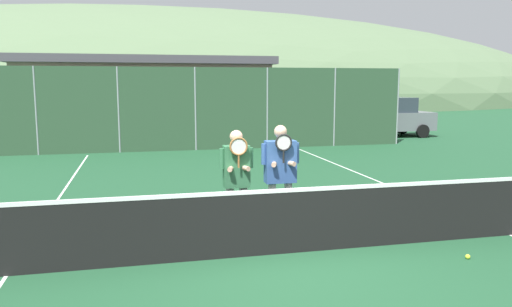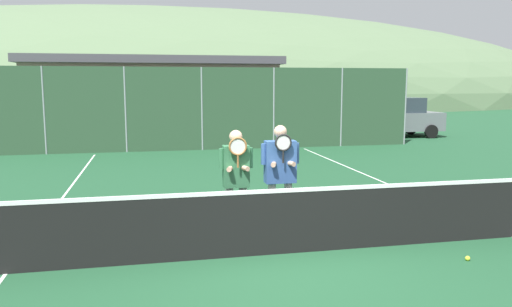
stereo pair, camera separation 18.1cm
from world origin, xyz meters
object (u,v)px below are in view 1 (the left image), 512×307
car_right_of_center (386,117)px  player_center_left (280,170)px  player_leftmost (237,176)px  tennis_ball_on_court (468,257)px  car_center (284,117)px  car_left_of_center (176,121)px  car_far_left (56,122)px

car_right_of_center → player_center_left: bearing=-123.8°
player_leftmost → tennis_ball_on_court: player_leftmost is taller
player_center_left → car_center: (4.06, 13.44, -0.11)m
player_leftmost → car_left_of_center: car_left_of_center is taller
car_left_of_center → tennis_ball_on_court: (2.88, -14.82, -0.86)m
car_center → tennis_ball_on_court: size_ratio=65.28×
car_far_left → tennis_ball_on_court: size_ratio=63.24×
player_center_left → car_left_of_center: (-0.66, 13.07, -0.16)m
tennis_ball_on_court → player_leftmost: bearing=150.1°
player_leftmost → car_center: car_center is taller
player_leftmost → car_left_of_center: 13.12m
car_far_left → car_right_of_center: car_far_left is taller
player_center_left → tennis_ball_on_court: player_center_left is taller
car_center → car_right_of_center: 4.79m
car_far_left → player_leftmost: bearing=-70.8°
car_right_of_center → car_far_left: bearing=-179.6°
tennis_ball_on_court → car_right_of_center: bearing=66.1°
player_leftmost → tennis_ball_on_court: (2.95, -1.70, -0.97)m
player_leftmost → car_center: bearing=70.5°
car_left_of_center → car_center: car_center is taller
tennis_ball_on_court → car_left_of_center: bearing=101.0°
player_leftmost → car_far_left: size_ratio=0.40×
player_center_left → car_far_left: 14.15m
car_far_left → car_left_of_center: car_far_left is taller
player_leftmost → car_far_left: 13.94m
player_leftmost → car_left_of_center: size_ratio=0.42×
player_leftmost → car_right_of_center: (9.57, 13.27, -0.09)m
car_right_of_center → tennis_ball_on_court: 16.39m
car_far_left → car_left_of_center: size_ratio=1.05×
tennis_ball_on_court → car_far_left: bearing=116.9°
car_far_left → car_left_of_center: 4.66m
car_left_of_center → car_right_of_center: 9.51m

